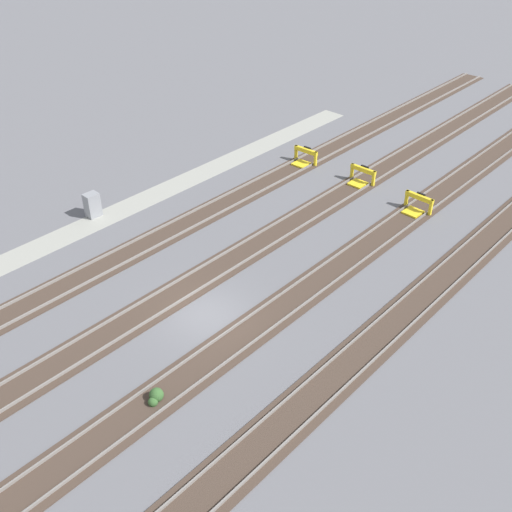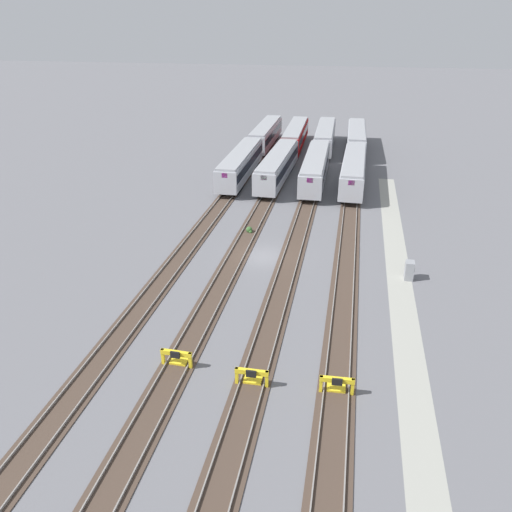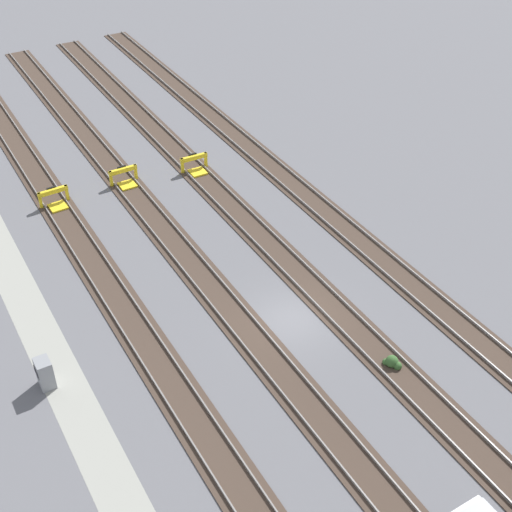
{
  "view_description": "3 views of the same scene",
  "coord_description": "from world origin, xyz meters",
  "px_view_note": "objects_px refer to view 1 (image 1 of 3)",
  "views": [
    {
      "loc": [
        15.51,
        17.69,
        19.85
      ],
      "look_at": [
        -3.71,
        0.0,
        1.8
      ],
      "focal_mm": 42.0,
      "sensor_mm": 36.0,
      "label": 1
    },
    {
      "loc": [
        -40.35,
        -7.25,
        19.7
      ],
      "look_at": [
        -3.71,
        0.0,
        1.8
      ],
      "focal_mm": 35.0,
      "sensor_mm": 36.0,
      "label": 2
    },
    {
      "loc": [
        23.39,
        -15.69,
        25.54
      ],
      "look_at": [
        -3.71,
        0.0,
        1.8
      ],
      "focal_mm": 50.0,
      "sensor_mm": 36.0,
      "label": 3
    }
  ],
  "objects_px": {
    "bumper_stop_middle_track": "(416,205)",
    "electrical_cabinet": "(92,205)",
    "bumper_stop_nearest_track": "(304,158)",
    "weed_clump": "(156,396)",
    "bumper_stop_near_inner_track": "(361,177)"
  },
  "relations": [
    {
      "from": "bumper_stop_nearest_track",
      "to": "bumper_stop_middle_track",
      "type": "relative_size",
      "value": 1.0
    },
    {
      "from": "bumper_stop_near_inner_track",
      "to": "weed_clump",
      "type": "bearing_deg",
      "value": 12.36
    },
    {
      "from": "bumper_stop_nearest_track",
      "to": "bumper_stop_middle_track",
      "type": "height_order",
      "value": "same"
    },
    {
      "from": "bumper_stop_nearest_track",
      "to": "weed_clump",
      "type": "bearing_deg",
      "value": 23.85
    },
    {
      "from": "bumper_stop_nearest_track",
      "to": "weed_clump",
      "type": "height_order",
      "value": "bumper_stop_nearest_track"
    },
    {
      "from": "bumper_stop_nearest_track",
      "to": "weed_clump",
      "type": "relative_size",
      "value": 2.18
    },
    {
      "from": "bumper_stop_nearest_track",
      "to": "bumper_stop_near_inner_track",
      "type": "relative_size",
      "value": 1.0
    },
    {
      "from": "bumper_stop_near_inner_track",
      "to": "weed_clump",
      "type": "distance_m",
      "value": 23.18
    },
    {
      "from": "electrical_cabinet",
      "to": "bumper_stop_nearest_track",
      "type": "bearing_deg",
      "value": 161.05
    },
    {
      "from": "electrical_cabinet",
      "to": "weed_clump",
      "type": "height_order",
      "value": "electrical_cabinet"
    },
    {
      "from": "bumper_stop_nearest_track",
      "to": "electrical_cabinet",
      "type": "bearing_deg",
      "value": -18.95
    },
    {
      "from": "bumper_stop_near_inner_track",
      "to": "bumper_stop_middle_track",
      "type": "bearing_deg",
      "value": 80.15
    },
    {
      "from": "bumper_stop_middle_track",
      "to": "weed_clump",
      "type": "relative_size",
      "value": 2.18
    },
    {
      "from": "bumper_stop_middle_track",
      "to": "weed_clump",
      "type": "distance_m",
      "value": 21.78
    },
    {
      "from": "bumper_stop_middle_track",
      "to": "electrical_cabinet",
      "type": "bearing_deg",
      "value": -46.07
    }
  ]
}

